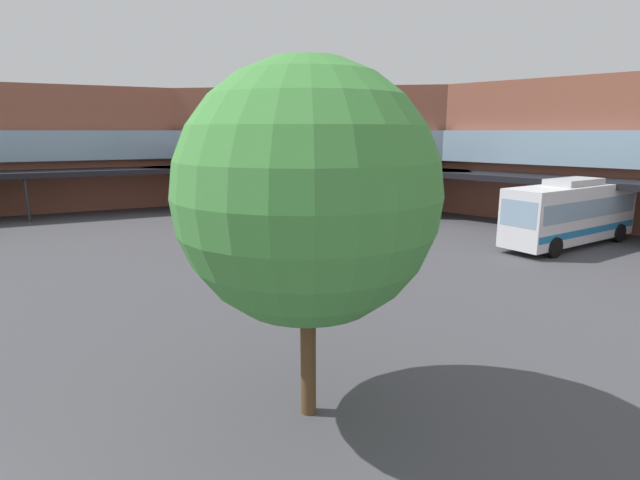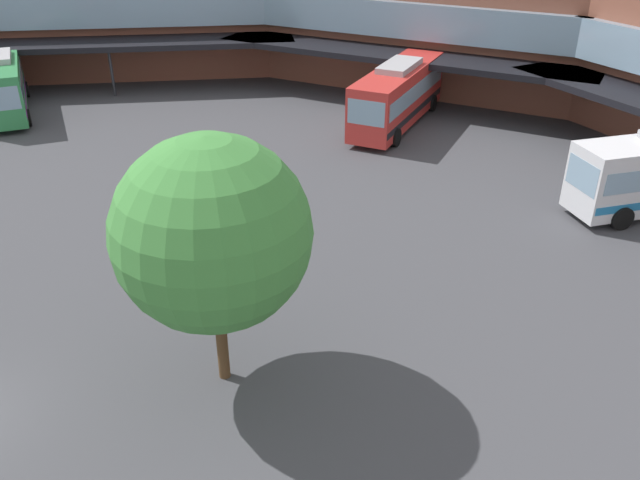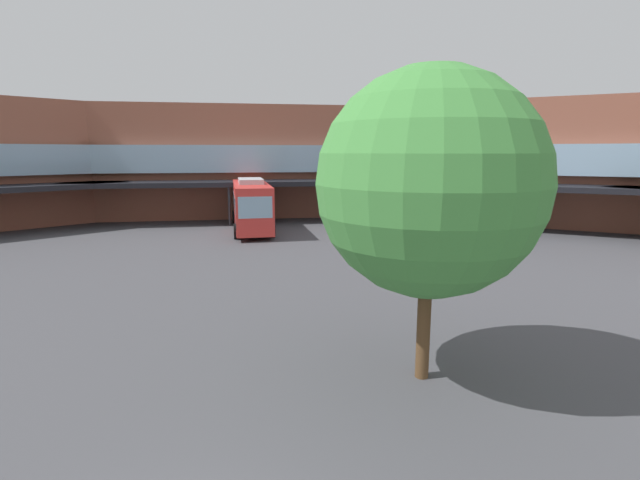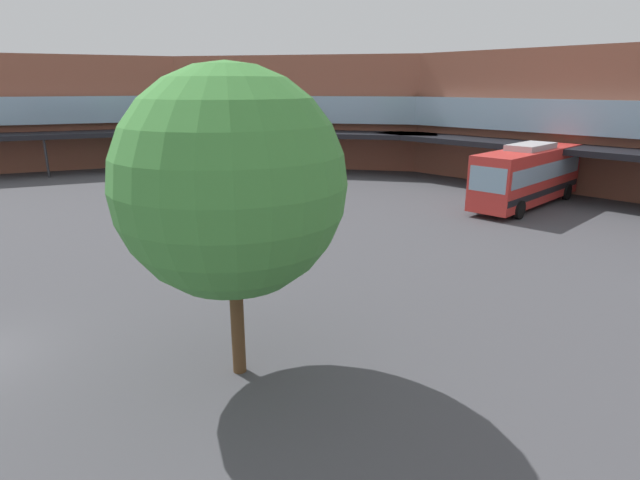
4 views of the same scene
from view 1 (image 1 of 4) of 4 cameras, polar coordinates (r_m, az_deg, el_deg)
The scene contains 4 objects.
station_building at distance 25.77m, azimuth 5.81°, elevation 9.06°, with size 87.11×56.17×10.15m.
bus_0 at distance 32.28m, azimuth 26.71°, elevation 2.87°, with size 7.11×9.90×3.90m.
bus_2 at distance 36.72m, azimuth -0.73°, elevation 5.26°, with size 6.04×11.15×4.00m.
plaza_tree at distance 10.82m, azimuth -1.46°, elevation 5.23°, with size 5.78×5.78×8.11m.
Camera 1 is at (8.96, -2.59, 6.55)m, focal length 28.00 mm.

